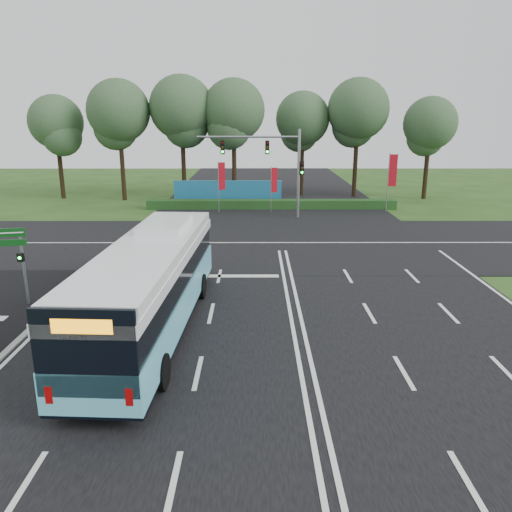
% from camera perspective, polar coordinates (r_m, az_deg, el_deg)
% --- Properties ---
extents(ground, '(120.00, 120.00, 0.00)m').
position_cam_1_polar(ground, '(20.97, 3.93, -6.64)').
color(ground, '#254517').
rests_on(ground, ground).
extents(road_main, '(20.00, 120.00, 0.04)m').
position_cam_1_polar(road_main, '(20.96, 3.93, -6.59)').
color(road_main, black).
rests_on(road_main, ground).
extents(road_cross, '(120.00, 14.00, 0.05)m').
position_cam_1_polar(road_cross, '(32.36, 2.48, 1.50)').
color(road_cross, black).
rests_on(road_cross, ground).
extents(kerb_strip, '(0.25, 18.00, 0.12)m').
position_cam_1_polar(kerb_strip, '(20.10, -25.89, -9.12)').
color(kerb_strip, gray).
rests_on(kerb_strip, ground).
extents(city_bus, '(3.35, 13.15, 3.74)m').
position_cam_1_polar(city_bus, '(19.04, -11.87, -3.26)').
color(city_bus, '#64CCE8').
rests_on(city_bus, ground).
extents(pedestrian_signal, '(0.29, 0.41, 3.22)m').
position_cam_1_polar(pedestrian_signal, '(23.51, -25.05, -1.11)').
color(pedestrian_signal, gray).
rests_on(pedestrian_signal, ground).
extents(banner_flag_left, '(0.60, 0.29, 4.32)m').
position_cam_1_polar(banner_flag_left, '(42.71, -4.03, 8.76)').
color(banner_flag_left, gray).
rests_on(banner_flag_left, ground).
extents(banner_flag_mid, '(0.57, 0.18, 3.89)m').
position_cam_1_polar(banner_flag_mid, '(42.43, 2.01, 8.39)').
color(banner_flag_mid, gray).
rests_on(banner_flag_mid, ground).
extents(banner_flag_right, '(0.74, 0.08, 5.00)m').
position_cam_1_polar(banner_flag_right, '(44.05, 15.22, 9.01)').
color(banner_flag_right, gray).
rests_on(banner_flag_right, ground).
extents(traffic_light_gantry, '(8.41, 0.28, 7.00)m').
position_cam_1_polar(traffic_light_gantry, '(40.01, 2.32, 10.97)').
color(traffic_light_gantry, gray).
rests_on(traffic_light_gantry, ground).
extents(hedge, '(22.00, 1.20, 0.80)m').
position_cam_1_polar(hedge, '(44.51, 1.78, 5.92)').
color(hedge, '#153C16').
rests_on(hedge, ground).
extents(blue_hoarding, '(10.00, 0.30, 2.20)m').
position_cam_1_polar(blue_hoarding, '(46.92, -3.24, 7.27)').
color(blue_hoarding, '#1A6691').
rests_on(blue_hoarding, ground).
extents(eucalyptus_row, '(41.26, 8.60, 11.81)m').
position_cam_1_polar(eucalyptus_row, '(49.94, -2.11, 15.95)').
color(eucalyptus_row, black).
rests_on(eucalyptus_row, ground).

